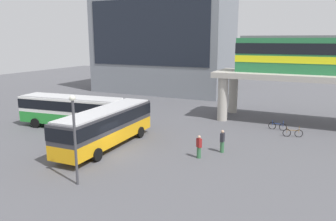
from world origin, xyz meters
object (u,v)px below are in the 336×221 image
(bicycle_blue, at_px, (278,126))
(pedestrian_at_kerb, at_px, (222,142))
(bus_main, at_px, (106,124))
(bus_secondary, at_px, (71,109))
(bicycle_brown, at_px, (293,133))
(station_building, at_px, (163,39))
(pedestrian_waiting_near_stop, at_px, (199,147))

(bicycle_blue, distance_m, pedestrian_at_kerb, 9.41)
(bus_main, relative_size, bus_secondary, 0.99)
(bicycle_brown, distance_m, pedestrian_at_kerb, 8.41)
(bus_main, bearing_deg, bus_secondary, 152.51)
(station_building, bearing_deg, pedestrian_at_kerb, -55.61)
(bus_secondary, bearing_deg, pedestrian_at_kerb, -2.74)
(bicycle_brown, bearing_deg, bus_main, -144.76)
(station_building, bearing_deg, bicycle_blue, -39.69)
(pedestrian_at_kerb, distance_m, pedestrian_waiting_near_stop, 2.34)
(bus_secondary, xyz_separation_m, bicycle_brown, (20.56, 6.20, -1.63))
(pedestrian_at_kerb, bearing_deg, bicycle_blue, 70.72)
(bus_secondary, xyz_separation_m, pedestrian_at_kerb, (15.86, -0.76, -1.12))
(bus_main, distance_m, pedestrian_at_kerb, 9.56)
(bus_secondary, bearing_deg, bus_main, -27.49)
(bus_secondary, distance_m, bicycle_brown, 21.54)
(bus_main, xyz_separation_m, pedestrian_waiting_near_stop, (7.85, 0.78, -1.15))
(bicycle_brown, height_order, pedestrian_waiting_near_stop, pedestrian_waiting_near_stop)
(bicycle_brown, relative_size, bicycle_blue, 0.98)
(bicycle_brown, distance_m, pedestrian_waiting_near_stop, 10.74)
(pedestrian_waiting_near_stop, bearing_deg, bicycle_blue, 68.26)
(station_building, height_order, bus_secondary, station_building)
(bus_secondary, relative_size, bicycle_brown, 6.42)
(station_building, bearing_deg, bicycle_brown, -40.55)
(bus_main, xyz_separation_m, pedestrian_at_kerb, (9.08, 2.77, -1.12))
(bus_secondary, relative_size, pedestrian_at_kerb, 6.13)
(station_building, distance_m, bicycle_blue, 28.88)
(bicycle_blue, height_order, pedestrian_at_kerb, pedestrian_at_kerb)
(bus_main, xyz_separation_m, bicycle_blue, (12.18, 11.64, -1.63))
(bicycle_blue, bearing_deg, bus_main, -136.30)
(bicycle_brown, relative_size, pedestrian_at_kerb, 0.95)
(bus_secondary, height_order, bicycle_blue, bus_secondary)
(bicycle_brown, bearing_deg, pedestrian_waiting_near_stop, -123.52)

